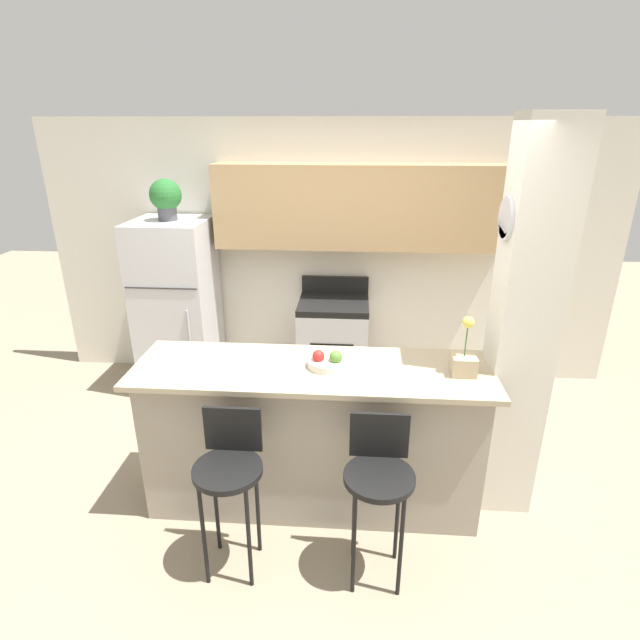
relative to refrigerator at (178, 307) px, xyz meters
name	(u,v)px	position (x,y,z in m)	size (l,w,h in m)	color
ground_plane	(313,498)	(1.45, -1.60, -0.83)	(14.00, 14.00, 0.00)	gray
wall_back	(343,235)	(1.58, 0.33, 0.66)	(5.60, 0.38, 2.55)	silver
pillar_right	(522,331)	(2.76, -1.48, 0.45)	(0.38, 0.32, 2.55)	silver
counter_bar	(312,436)	(1.45, -1.60, -0.31)	(2.29, 0.68, 1.04)	gray
refrigerator	(178,307)	(0.00, 0.00, 0.00)	(0.69, 0.73, 1.67)	silver
stove_range	(333,344)	(1.51, 0.06, -0.37)	(0.67, 0.63, 1.07)	silver
bar_stool_left	(230,469)	(1.03, -2.17, -0.16)	(0.39, 0.39, 1.00)	black
bar_stool_right	(379,476)	(1.87, -2.17, -0.16)	(0.39, 0.39, 1.00)	black
potted_plant_on_fridge	(166,197)	(0.00, 0.00, 1.04)	(0.28, 0.28, 0.37)	#4C4C51
orchid_vase	(464,360)	(2.39, -1.62, 0.30)	(0.15, 0.15, 0.38)	tan
fruit_bowl	(327,361)	(1.55, -1.58, 0.24)	(0.25, 0.25, 0.12)	silver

